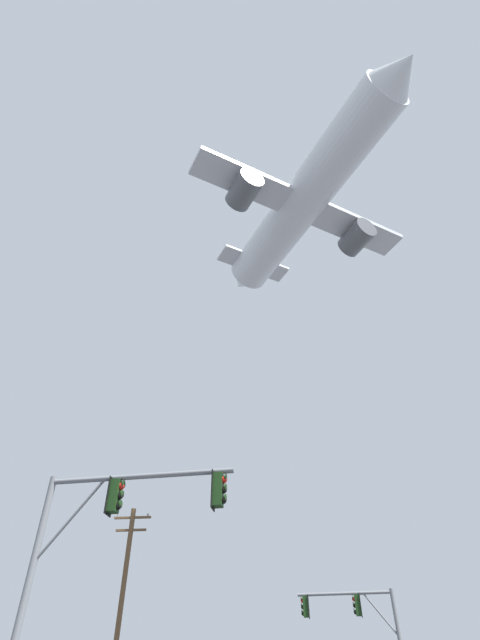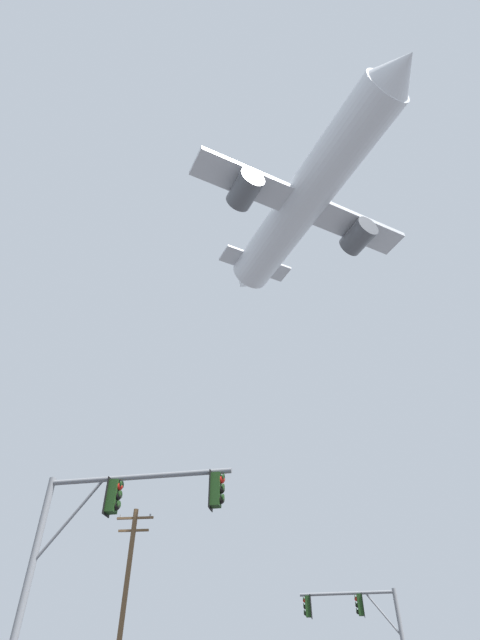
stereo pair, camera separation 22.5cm
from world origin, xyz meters
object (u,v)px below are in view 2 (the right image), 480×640
Objects in this scene: utility_pole at (124,603)px; airplane at (307,197)px; signal_pole_near at (101,535)px; signal_pole_far at (364,624)px.

airplane is (12.17, -3.37, 28.61)m from utility_pole.
signal_pole_near is 1.16× the size of signal_pole_far.
signal_pole_far is 0.25× the size of airplane.
utility_pole reaches higher than signal_pole_near.
airplane is (-0.20, -2.21, 29.83)m from signal_pole_far.
airplane reaches higher than signal_pole_far.
signal_pole_far is (8.36, 14.14, -0.69)m from signal_pole_near.
signal_pole_far is 29.91m from airplane.
utility_pole is 31.28m from airplane.
signal_pole_near is 0.64× the size of utility_pole.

